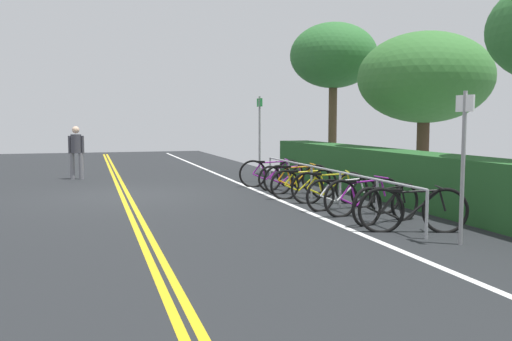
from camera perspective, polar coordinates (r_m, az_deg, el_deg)
The scene contains 20 objects.
ground_plane at distance 13.66m, azimuth -13.57°, elevation -2.67°, with size 38.05×11.05×0.05m, color #232628.
centre_line_yellow_inner at distance 13.65m, azimuth -13.91°, elevation -2.57°, with size 34.25×0.10×0.00m, color gold.
centre_line_yellow_outer at distance 13.66m, azimuth -13.24°, elevation -2.55°, with size 34.25×0.10×0.00m, color gold.
bike_lane_stripe_white at distance 14.25m, azimuth -0.00°, elevation -2.09°, with size 34.25×0.12×0.00m, color white.
bike_rack at distance 12.04m, azimuth 7.25°, elevation -0.64°, with size 7.64×0.05×0.79m.
bicycle_0 at distance 15.01m, azimuth 1.62°, elevation -0.29°, with size 0.46×1.80×0.79m.
bicycle_1 at distance 14.41m, azimuth 3.16°, elevation -0.71°, with size 0.46×1.64×0.70m.
bicycle_2 at distance 13.59m, azimuth 4.36°, elevation -0.92°, with size 0.46×1.74×0.78m.
bicycle_3 at distance 12.80m, azimuth 5.08°, elevation -1.40°, with size 0.46×1.68×0.74m.
bicycle_4 at distance 12.05m, azimuth 7.69°, elevation -1.81°, with size 0.61×1.65×0.75m.
bicycle_5 at distance 11.31m, azimuth 9.07°, elevation -2.40°, with size 0.47×1.76×0.70m.
bicycle_6 at distance 10.69m, azimuth 11.18°, elevation -2.72°, with size 0.46×1.75×0.76m.
bicycle_7 at distance 9.95m, azimuth 13.52°, elevation -3.45°, with size 0.59×1.61×0.73m.
bicycle_8 at distance 9.23m, azimuth 16.15°, elevation -4.01°, with size 0.67×1.73×0.79m.
pedestrian at distance 17.80m, azimuth -18.34°, elevation 2.17°, with size 0.32×0.48×1.65m.
sign_post_near at distance 16.08m, azimuth 0.38°, elevation 4.14°, with size 0.36×0.06×2.54m.
sign_post_far at distance 8.45m, azimuth 20.93°, elevation 1.73°, with size 0.36×0.06×2.25m.
hedge_backdrop at distance 11.68m, azimuth 18.66°, elevation -1.20°, with size 16.59×1.00×1.13m, color #235626.
tree_near_left at distance 18.23m, azimuth 8.13°, elevation 11.76°, with size 2.83×2.83×4.99m.
tree_mid at distance 15.38m, azimuth 17.27°, elevation 9.24°, with size 3.55×3.55×4.17m.
Camera 1 is at (13.51, -0.79, 1.82)m, focal length 38.12 mm.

